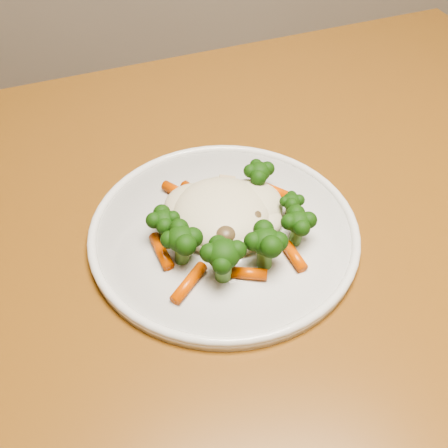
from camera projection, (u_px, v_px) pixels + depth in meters
name	position (u px, v px, depth m)	size (l,w,h in m)	color
dining_table	(184.00, 314.00, 0.66)	(1.40, 1.08, 0.75)	brown
plate	(224.00, 233.00, 0.62)	(0.30, 0.30, 0.01)	silver
meal	(228.00, 218.00, 0.60)	(0.18, 0.18, 0.05)	beige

